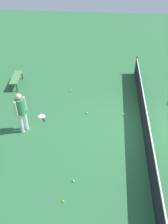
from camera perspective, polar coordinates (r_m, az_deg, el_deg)
ground_plane at (r=9.40m, az=14.51°, el=-4.40°), size 40.00×40.00×0.00m
court_net at (r=9.09m, az=14.98°, el=-2.00°), size 10.09×0.09×1.07m
player_near_side at (r=8.78m, az=-15.51°, el=0.54°), size 0.49×0.46×1.70m
tennis_racket_near_player at (r=9.93m, az=-10.54°, el=-1.15°), size 0.59×0.46×0.03m
tennis_ball_near_player at (r=7.39m, az=-2.65°, el=-16.87°), size 0.07×0.07×0.07m
tennis_ball_by_net at (r=10.02m, az=9.85°, el=-0.54°), size 0.07×0.07×0.07m
tennis_ball_midcourt at (r=11.56m, az=-3.32°, el=5.38°), size 0.07×0.07×0.07m
tennis_ball_baseline at (r=9.95m, az=0.81°, el=-0.24°), size 0.07×0.07×0.07m
tennis_ball_stray_left at (r=9.99m, az=-15.01°, el=-1.50°), size 0.07×0.07×0.07m
tennis_ball_stray_right at (r=7.01m, az=-5.30°, el=-21.42°), size 0.07×0.07×0.07m
courtside_bench at (r=12.43m, az=-16.70°, el=8.20°), size 1.54×0.61×0.48m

